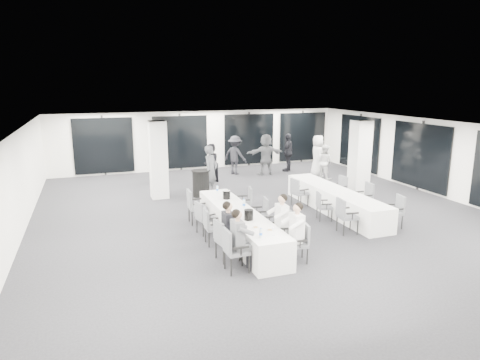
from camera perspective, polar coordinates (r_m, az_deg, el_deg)
The scene contains 43 objects.
room at distance 14.74m, azimuth 4.78°, elevation 2.14°, with size 14.04×16.04×2.84m.
column_left at distance 15.68m, azimuth -10.84°, elevation 2.65°, with size 0.60×0.60×2.80m, color silver.
column_right at distance 16.27m, azimuth 15.66°, elevation 2.77°, with size 0.60×0.60×2.80m, color silver.
banquet_table_main at distance 11.57m, azimuth -0.10°, elevation -5.98°, with size 0.90×5.00×0.75m, color white.
banquet_table_side at distance 14.23m, azimuth 12.49°, elevation -2.69°, with size 0.90×5.00×0.75m, color white.
cocktail_table at distance 15.83m, azimuth -5.23°, elevation -0.41°, with size 0.71×0.71×0.98m.
chair_main_left_near at distance 9.51m, azimuth -0.93°, elevation -8.99°, with size 0.52×0.58×1.00m.
chair_main_left_second at distance 10.09m, azimuth -2.12°, elevation -7.71°, with size 0.57×0.61×0.99m.
chair_main_left_mid at distance 11.11m, azimuth -3.83°, elevation -5.94°, with size 0.49×0.55×0.94m.
chair_main_left_fourth at distance 11.87m, azimuth -4.90°, elevation -4.78°, with size 0.55×0.58×0.92m.
chair_main_left_far at distance 12.77m, azimuth -6.10°, elevation -3.25°, with size 0.53×0.59×1.03m.
chair_main_right_near at distance 10.16m, azimuth 8.07°, elevation -7.96°, with size 0.54×0.57×0.92m.
chair_main_right_second at distance 10.83m, azimuth 6.09°, elevation -6.41°, with size 0.59×0.61×0.96m.
chair_main_right_mid at distance 11.42m, azimuth 4.61°, elevation -5.61°, with size 0.51×0.55×0.88m.
chair_main_right_fourth at distance 12.21m, azimuth 2.87°, elevation -4.26°, with size 0.53×0.56×0.91m.
chair_main_right_far at distance 13.34m, azimuth 0.81°, elevation -2.71°, with size 0.56×0.59×0.94m.
chair_side_left_near at distance 12.23m, azimuth 13.82°, elevation -4.38°, with size 0.55×0.60×1.00m.
chair_side_left_mid at distance 13.27m, azimuth 10.91°, elevation -3.22°, with size 0.53×0.55×0.86m.
chair_side_left_far at distance 14.60m, azimuth 7.73°, elevation -1.42°, with size 0.55×0.59×0.95m.
chair_side_right_near at distance 13.16m, azimuth 20.04°, elevation -3.68°, with size 0.56×0.59×0.95m.
chair_side_right_mid at distance 14.28m, azimuth 16.33°, elevation -2.06°, with size 0.55×0.60×0.99m.
chair_side_right_far at distance 15.44m, azimuth 13.19°, elevation -0.95°, with size 0.51×0.56×0.91m.
seated_guest_a at distance 9.48m, azimuth 0.04°, elevation -7.49°, with size 0.50×0.38×1.44m.
seated_guest_b at distance 10.07m, azimuth -1.23°, elevation -6.25°, with size 0.50×0.38×1.44m.
seated_guest_c at distance 10.00m, azimuth 7.26°, elevation -6.49°, with size 0.50×0.38×1.44m.
seated_guest_d at distance 10.70m, azimuth 5.28°, elevation -5.15°, with size 0.50×0.38×1.44m.
standing_guest_a at distance 15.90m, azimuth -3.93°, elevation 1.72°, with size 0.77×0.62×2.11m, color #56585D.
standing_guest_b at distance 17.85m, azimuth -3.94°, elevation 2.56°, with size 0.90×0.55×1.88m, color black.
standing_guest_c at distance 19.56m, azimuth -0.66°, elevation 3.67°, with size 1.29×0.66×2.00m, color black.
standing_guest_d at distance 20.40m, azimuth 6.43°, elevation 4.02°, with size 1.20×0.67×2.04m, color black.
standing_guest_e at distance 19.38m, azimuth 10.32°, elevation 3.53°, with size 1.01×0.62×2.10m, color silver.
standing_guest_f at distance 19.48m, azimuth 3.46°, elevation 3.79°, with size 1.94×0.75×2.11m, color #56585D.
standing_guest_g at distance 18.16m, azimuth -11.32°, elevation 2.66°, with size 0.72×0.58×1.96m, color silver.
standing_guest_h at distance 18.93m, azimuth 11.22°, elevation 2.69°, with size 0.83×0.51×1.72m, color silver.
ice_bucket_near at distance 10.73m, azimuth 1.16°, elevation -4.66°, with size 0.23×0.23×0.26m, color black.
ice_bucket_far at distance 12.65m, azimuth -1.82°, elevation -1.97°, with size 0.22×0.22×0.25m, color black.
water_bottle_a at distance 9.56m, azimuth 2.79°, elevation -7.08°, with size 0.07×0.07×0.21m, color silver.
water_bottle_b at distance 11.72m, azimuth 0.53°, elevation -3.19°, with size 0.08×0.08×0.25m, color silver.
water_bottle_c at distance 13.43m, azimuth -3.05°, elevation -1.21°, with size 0.07×0.07×0.21m, color silver.
plate_a at distance 10.19m, azimuth 2.09°, elevation -6.32°, with size 0.18×0.18×0.03m.
plate_b at distance 10.03m, azimuth 4.02°, elevation -6.67°, with size 0.20×0.20×0.03m.
plate_c at distance 10.95m, azimuth 1.00°, elevation -4.96°, with size 0.19×0.19×0.03m.
wine_glass at distance 9.67m, azimuth 4.47°, elevation -6.52°, with size 0.08×0.08×0.21m.
Camera 1 is at (-5.10, -12.08, 4.10)m, focal length 32.00 mm.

